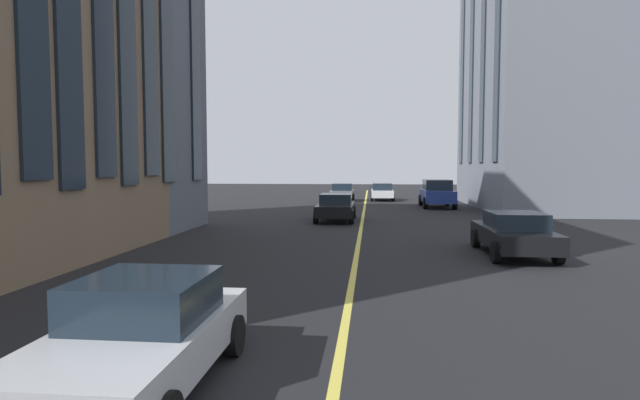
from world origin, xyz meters
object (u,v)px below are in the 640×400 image
(car_black_far, at_px, (336,207))
(car_grey_near, at_px, (342,192))
(car_blue_parked_a, at_px, (437,193))
(car_silver_trailing, at_px, (141,334))
(car_black_parked_b, at_px, (514,233))
(car_white_oncoming, at_px, (382,192))

(car_black_far, distance_m, car_grey_near, 14.80)
(car_blue_parked_a, distance_m, car_silver_trailing, 30.20)
(car_black_far, bearing_deg, car_blue_parked_a, -34.32)
(car_silver_trailing, relative_size, car_black_parked_b, 0.89)
(car_silver_trailing, distance_m, car_grey_near, 34.93)
(car_blue_parked_a, relative_size, car_grey_near, 1.21)
(car_black_parked_b, distance_m, car_grey_near, 25.42)
(car_black_parked_b, relative_size, car_grey_near, 1.13)
(car_silver_trailing, bearing_deg, car_black_parked_b, -35.01)
(car_grey_near, bearing_deg, car_blue_parked_a, -129.72)
(car_black_far, bearing_deg, car_silver_trailing, 177.02)
(car_blue_parked_a, bearing_deg, car_silver_trailing, 166.00)
(car_black_parked_b, height_order, car_grey_near, car_grey_near)
(car_silver_trailing, distance_m, car_white_oncoming, 36.26)
(car_black_far, distance_m, car_black_parked_b, 11.55)
(car_blue_parked_a, xyz_separation_m, car_black_far, (-9.16, 6.26, -0.27))
(car_blue_parked_a, distance_m, car_black_far, 11.10)
(car_black_far, relative_size, car_grey_near, 1.13)
(car_black_far, distance_m, car_white_oncoming, 16.16)
(car_black_parked_b, bearing_deg, car_silver_trailing, 144.99)
(car_blue_parked_a, height_order, car_white_oncoming, car_blue_parked_a)
(car_silver_trailing, xyz_separation_m, car_black_parked_b, (10.43, -7.30, 0.00))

